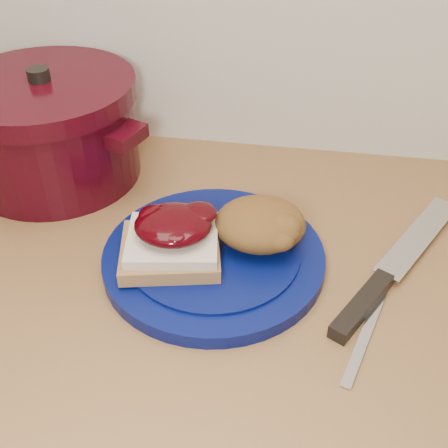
% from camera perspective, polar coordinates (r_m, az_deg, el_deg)
% --- Properties ---
extents(plate, '(0.31, 0.31, 0.02)m').
position_cam_1_polar(plate, '(0.72, -1.05, -3.43)').
color(plate, '#050D4A').
rests_on(plate, wood_countertop).
extents(sandwich, '(0.14, 0.13, 0.06)m').
position_cam_1_polar(sandwich, '(0.69, -5.32, -1.47)').
color(sandwich, olive).
rests_on(sandwich, plate).
extents(stuffing_mound, '(0.13, 0.11, 0.06)m').
position_cam_1_polar(stuffing_mound, '(0.71, 3.69, 0.00)').
color(stuffing_mound, brown).
rests_on(stuffing_mound, plate).
extents(chef_knife, '(0.18, 0.29, 0.02)m').
position_cam_1_polar(chef_knife, '(0.71, 15.46, -5.95)').
color(chef_knife, black).
rests_on(chef_knife, wood_countertop).
extents(butter_knife, '(0.06, 0.15, 0.00)m').
position_cam_1_polar(butter_knife, '(0.66, 14.19, -10.82)').
color(butter_knife, silver).
rests_on(butter_knife, wood_countertop).
extents(dutch_oven, '(0.34, 0.34, 0.17)m').
position_cam_1_polar(dutch_oven, '(0.89, -17.27, 9.25)').
color(dutch_oven, black).
rests_on(dutch_oven, wood_countertop).
extents(pepper_grinder, '(0.07, 0.07, 0.13)m').
position_cam_1_polar(pepper_grinder, '(0.97, -18.84, 10.37)').
color(pepper_grinder, black).
rests_on(pepper_grinder, wood_countertop).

